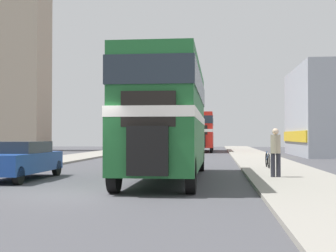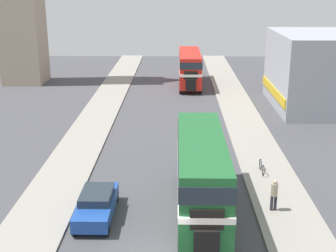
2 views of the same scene
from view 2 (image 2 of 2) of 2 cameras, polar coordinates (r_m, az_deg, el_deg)
The scene contains 5 objects.
double_decker_bus at distance 25.25m, azimuth 4.07°, elevation -5.35°, with size 2.52×10.64×4.30m.
bus_distant at distance 56.69m, azimuth 2.66°, elevation 7.36°, with size 2.53×10.78×4.03m.
car_parked_mid at distance 25.81m, azimuth -8.70°, elevation -9.39°, with size 1.85×4.70×1.44m.
pedestrian_walking at distance 26.47m, azimuth 12.82°, elevation -7.98°, with size 0.37×0.37×1.82m.
bicycle_on_pavement at distance 31.57m, azimuth 11.36°, elevation -4.93°, with size 0.05×1.76×0.78m.
Camera 2 is at (0.64, -18.18, 12.32)m, focal length 50.00 mm.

